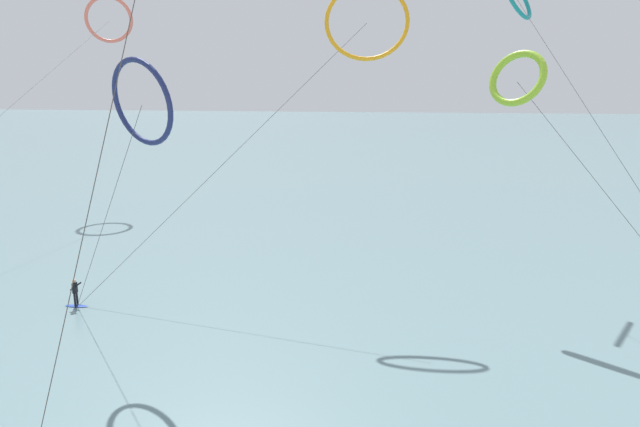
% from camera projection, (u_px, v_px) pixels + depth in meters
% --- Properties ---
extents(sea_water, '(400.00, 200.00, 0.08)m').
position_uv_depth(sea_water, '(372.00, 146.00, 111.36)').
color(sea_water, slate).
rests_on(sea_water, ground).
extents(surfer_cobalt, '(1.40, 0.60, 1.70)m').
position_uv_depth(surfer_cobalt, '(76.00, 295.00, 34.45)').
color(surfer_cobalt, '#2647B7').
rests_on(surfer_cobalt, ground).
extents(kite_navy, '(8.44, 4.81, 14.28)m').
position_uv_depth(kite_navy, '(142.00, 102.00, 27.92)').
color(kite_navy, navy).
rests_on(kite_navy, ground).
extents(kite_lime, '(10.64, 15.08, 14.90)m').
position_uv_depth(kite_lime, '(518.00, 78.00, 33.86)').
color(kite_lime, '#8CC62D').
rests_on(kite_lime, ground).
extents(kite_coral, '(4.98, 46.24, 21.36)m').
position_uv_depth(kite_coral, '(109.00, 19.00, 60.62)').
color(kite_coral, '#EA7260').
rests_on(kite_coral, ground).
extents(kite_amber, '(19.19, 8.02, 19.03)m').
position_uv_depth(kite_amber, '(367.00, 21.00, 35.49)').
color(kite_amber, orange).
rests_on(kite_amber, ground).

